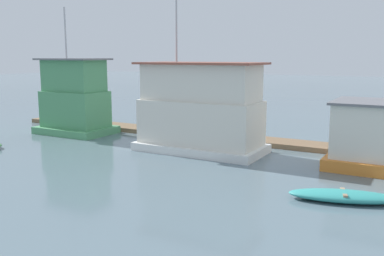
{
  "coord_description": "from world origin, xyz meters",
  "views": [
    {
      "loc": [
        11.53,
        -21.64,
        5.4
      ],
      "look_at": [
        0.0,
        -1.0,
        1.4
      ],
      "focal_mm": 40.0,
      "sensor_mm": 36.0,
      "label": 1
    }
  ],
  "objects_px": {
    "dinghy_teal": "(344,196)",
    "mooring_post_centre": "(102,123)",
    "houseboat_green": "(75,99)",
    "houseboat_white": "(200,110)"
  },
  "relations": [
    {
      "from": "houseboat_green",
      "to": "houseboat_white",
      "type": "height_order",
      "value": "houseboat_white"
    },
    {
      "from": "houseboat_white",
      "to": "mooring_post_centre",
      "type": "distance_m",
      "value": 9.89
    },
    {
      "from": "houseboat_white",
      "to": "dinghy_teal",
      "type": "relative_size",
      "value": 2.22
    },
    {
      "from": "dinghy_teal",
      "to": "mooring_post_centre",
      "type": "relative_size",
      "value": 3.46
    },
    {
      "from": "houseboat_white",
      "to": "dinghy_teal",
      "type": "distance_m",
      "value": 10.27
    },
    {
      "from": "houseboat_green",
      "to": "dinghy_teal",
      "type": "bearing_deg",
      "value": -16.83
    },
    {
      "from": "houseboat_white",
      "to": "mooring_post_centre",
      "type": "xyz_separation_m",
      "value": [
        -9.4,
        2.48,
        -1.78
      ]
    },
    {
      "from": "houseboat_green",
      "to": "mooring_post_centre",
      "type": "bearing_deg",
      "value": 59.3
    },
    {
      "from": "houseboat_green",
      "to": "houseboat_white",
      "type": "xyz_separation_m",
      "value": [
        10.38,
        -0.83,
        -0.0
      ]
    },
    {
      "from": "houseboat_green",
      "to": "mooring_post_centre",
      "type": "height_order",
      "value": "houseboat_green"
    }
  ]
}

